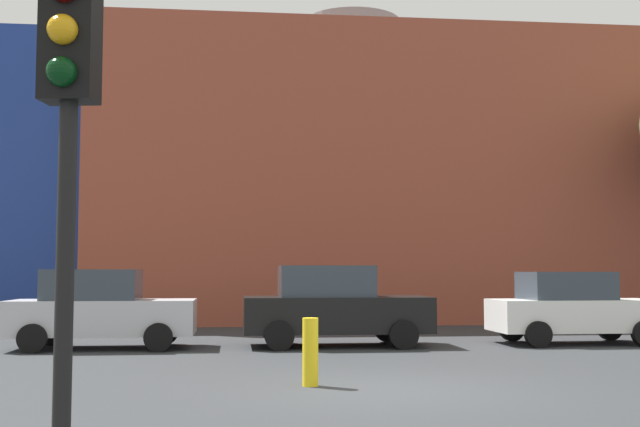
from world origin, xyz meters
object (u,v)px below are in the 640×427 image
parked_car_1 (100,309)px  parked_car_3 (573,308)px  traffic_light_near_left (67,114)px  bollard_yellow_0 (310,352)px  parked_car_2 (334,306)px

parked_car_1 → parked_car_3: size_ratio=1.03×
parked_car_3 → traffic_light_near_left: traffic_light_near_left is taller
parked_car_3 → traffic_light_near_left: bearing=-125.1°
bollard_yellow_0 → parked_car_3: bearing=42.5°
parked_car_2 → traffic_light_near_left: traffic_light_near_left is taller
parked_car_1 → parked_car_2: (5.30, -0.00, 0.04)m
parked_car_1 → parked_car_2: 5.30m
parked_car_2 → parked_car_3: (5.79, 0.00, -0.07)m
parked_car_2 → bollard_yellow_0: size_ratio=4.21×
parked_car_2 → traffic_light_near_left: size_ratio=1.15×
bollard_yellow_0 → parked_car_1: bearing=123.1°
traffic_light_near_left → bollard_yellow_0: bearing=170.9°
parked_car_2 → bollard_yellow_0: 6.48m
parked_car_1 → bollard_yellow_0: size_ratio=4.01×
parked_car_1 → parked_car_3: 11.08m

